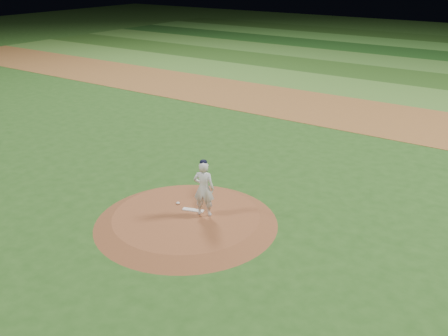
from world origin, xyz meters
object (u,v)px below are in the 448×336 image
object	(u,v)px
pitchers_mound	(186,219)
rosin_bag	(178,203)
pitching_rubber	(193,210)
pitcher_on_mound	(204,188)

from	to	relation	value
pitchers_mound	rosin_bag	distance (m)	0.83
rosin_bag	pitching_rubber	bearing A→B (deg)	-6.98
pitching_rubber	rosin_bag	bearing A→B (deg)	154.74
pitching_rubber	rosin_bag	xyz separation A→B (m)	(-0.66, 0.08, 0.02)
pitching_rubber	pitcher_on_mound	xyz separation A→B (m)	(0.43, -0.02, 0.86)
pitchers_mound	pitcher_on_mound	bearing A→B (deg)	40.01
pitchers_mound	pitching_rubber	distance (m)	0.39
pitching_rubber	pitcher_on_mound	world-z (taller)	pitcher_on_mound
pitchers_mound	rosin_bag	bearing A→B (deg)	146.72
pitching_rubber	pitcher_on_mound	bearing A→B (deg)	-20.37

